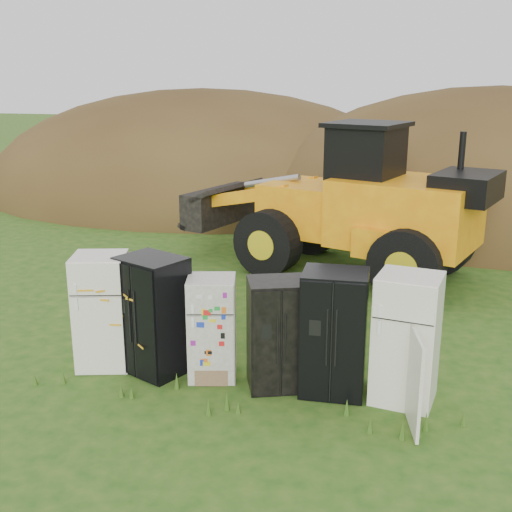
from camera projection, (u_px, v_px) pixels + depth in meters
The scene contains 11 objects.
ground at pixel (250, 381), 9.86m from camera, with size 120.00×120.00×0.00m, color #214D14.
fridge_leftmost at pixel (102, 311), 10.18m from camera, with size 0.81×0.78×1.84m, color white, non-canonical shape.
fridge_black_side at pixel (153, 315), 9.98m from camera, with size 0.97×0.77×1.87m, color black, non-canonical shape.
fridge_sticker at pixel (212, 328), 9.80m from camera, with size 0.72×0.66×1.61m, color silver, non-canonical shape.
fridge_dark_mid at pixel (277, 334), 9.49m from camera, with size 0.86×0.70×1.67m, color black, non-canonical shape.
fridge_black_right at pixel (334, 333), 9.31m from camera, with size 0.93×0.77×1.86m, color black, non-canonical shape.
fridge_open_door at pixel (406, 339), 9.05m from camera, with size 0.86×0.79×1.89m, color white, non-canonical shape.
wheel_loader at pixel (329, 197), 15.05m from camera, with size 7.29×2.95×3.53m, color #F6A310, non-canonical shape.
dirt_mound_right at pixel (489, 220), 20.65m from camera, with size 15.50×11.37×8.43m, color #3F2B14.
dirt_mound_left at pixel (204, 193), 25.33m from camera, with size 17.67×13.25×8.06m, color #3F2B14.
dirt_mound_back at pixel (355, 191), 25.83m from camera, with size 15.81×10.54×4.97m, color #3F2B14.
Camera 1 is at (2.23, -8.68, 4.55)m, focal length 45.00 mm.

